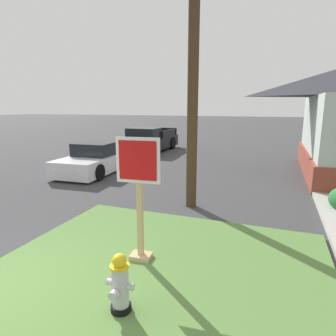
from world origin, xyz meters
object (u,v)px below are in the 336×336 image
manhole_cover (93,213)px  stop_sign (139,201)px  fire_hydrant (120,285)px  utility_pole (194,14)px  pickup_truck_black (148,142)px  parked_sedan_white (97,159)px

manhole_cover → stop_sign: bearing=-38.6°
stop_sign → fire_hydrant: bearing=-75.4°
fire_hydrant → stop_sign: stop_sign is taller
fire_hydrant → manhole_cover: 3.99m
stop_sign → utility_pole: utility_pole is taller
fire_hydrant → pickup_truck_black: 14.24m
stop_sign → parked_sedan_white: stop_sign is taller
stop_sign → parked_sedan_white: size_ratio=0.52×
stop_sign → pickup_truck_black: stop_sign is taller
manhole_cover → utility_pole: bearing=33.4°
utility_pole → stop_sign: bearing=-90.0°
parked_sedan_white → utility_pole: utility_pole is taller
pickup_truck_black → utility_pole: bearing=-59.1°
stop_sign → pickup_truck_black: 12.93m
stop_sign → pickup_truck_black: bearing=113.6°
manhole_cover → parked_sedan_white: bearing=122.7°
manhole_cover → parked_sedan_white: 5.06m
parked_sedan_white → pickup_truck_black: 5.86m
utility_pole → pickup_truck_black: bearing=120.9°
fire_hydrant → parked_sedan_white: (-5.25, 7.28, 0.08)m
manhole_cover → parked_sedan_white: (-2.72, 4.23, 0.53)m
parked_sedan_white → pickup_truck_black: bearing=92.5°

